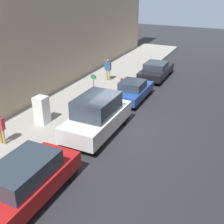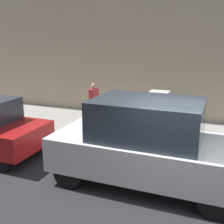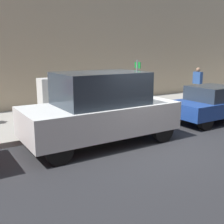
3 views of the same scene
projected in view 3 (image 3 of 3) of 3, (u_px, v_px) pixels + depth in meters
The scene contains 9 objects.
ground_plane at pixel (143, 145), 8.44m from camera, with size 80.00×80.00×0.00m, color #28282B.
sidewalk_slab at pixel (82, 116), 11.82m from camera, with size 4.44×44.00×0.17m, color #9E998E.
discarded_refrigerator at pixel (48, 99), 10.90m from camera, with size 0.68×0.68×1.57m.
manhole_cover at pixel (121, 113), 11.92m from camera, with size 0.70×0.70×0.02m, color #47443F.
street_sign_post at pixel (137, 85), 10.95m from camera, with size 0.36×0.07×2.26m.
fire_hydrant at pixel (209, 98), 13.40m from camera, with size 0.22×0.22×0.73m.
pedestrian_standing_near at pixel (197, 81), 15.14m from camera, with size 0.50×0.23×1.73m.
parked_van_white at pixel (101, 109), 8.38m from camera, with size 2.04×4.64×2.17m.
parked_hatchback_blue at pixel (214, 104), 11.17m from camera, with size 1.71×3.88×1.42m.
Camera 3 is at (6.30, -5.07, 2.77)m, focal length 45.00 mm.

